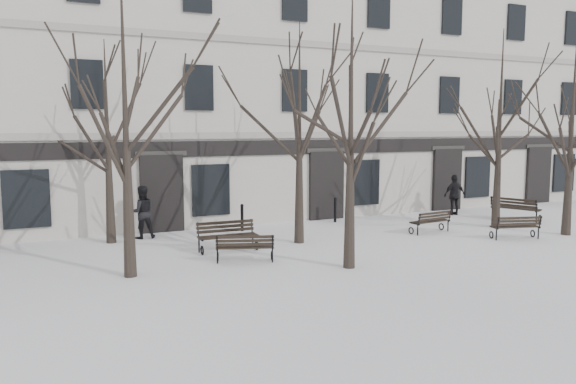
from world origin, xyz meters
TOP-DOWN VIEW (x-y plane):
  - ground at (0.00, 0.00)m, footprint 100.00×100.00m
  - building at (0.00, 12.96)m, footprint 40.40×10.20m
  - tree_1 at (-5.66, 1.95)m, footprint 5.72×5.72m
  - tree_2 at (0.08, 0.34)m, footprint 5.34×5.34m
  - tree_3 at (9.80, 1.16)m, footprint 5.10×5.10m
  - tree_4 at (-5.53, 6.68)m, footprint 4.76×4.76m
  - tree_5 at (0.30, 4.00)m, footprint 5.17×5.17m
  - tree_6 at (8.72, 3.52)m, footprint 5.36×5.36m
  - bench_1 at (-2.36, 2.16)m, footprint 1.77×1.13m
  - bench_2 at (7.50, 1.34)m, footprint 1.77×1.04m
  - bench_3 at (-2.34, 3.81)m, footprint 1.91×0.74m
  - bench_4 at (5.53, 3.52)m, footprint 1.72×0.80m
  - bench_5 at (10.58, 4.29)m, footprint 1.38×2.05m
  - bollard_a at (-0.73, 6.84)m, footprint 0.13×0.13m
  - bollard_b at (3.47, 7.10)m, footprint 0.13×0.13m
  - pedestrian_b at (-4.42, 7.01)m, footprint 0.92×0.72m
  - pedestrian_c at (9.28, 6.55)m, footprint 1.09×0.53m

SIDE VIEW (x-z plane):
  - ground at x=0.00m, z-range 0.00..0.00m
  - pedestrian_b at x=-4.42m, z-range -0.94..0.94m
  - pedestrian_c at x=9.28m, z-range -0.90..0.90m
  - bench_4 at x=5.53m, z-range 0.04..0.87m
  - bench_2 at x=7.50m, z-range 0.04..0.88m
  - bench_1 at x=-2.36m, z-range 0.04..0.88m
  - bench_3 at x=-2.34m, z-range 0.04..0.99m
  - bench_5 at x=10.58m, z-range 0.04..1.03m
  - bollard_b at x=3.47m, z-range 0.04..1.06m
  - bollard_a at x=-0.73m, z-range 0.04..1.08m
  - tree_4 at x=-5.53m, z-range 0.85..7.64m
  - tree_3 at x=9.80m, z-range 0.91..8.20m
  - tree_5 at x=0.30m, z-range 0.92..8.30m
  - tree_2 at x=0.08m, z-range 0.95..8.59m
  - tree_6 at x=8.72m, z-range 0.96..8.62m
  - tree_1 at x=-5.66m, z-range 1.02..9.19m
  - building at x=0.00m, z-range -0.18..11.22m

